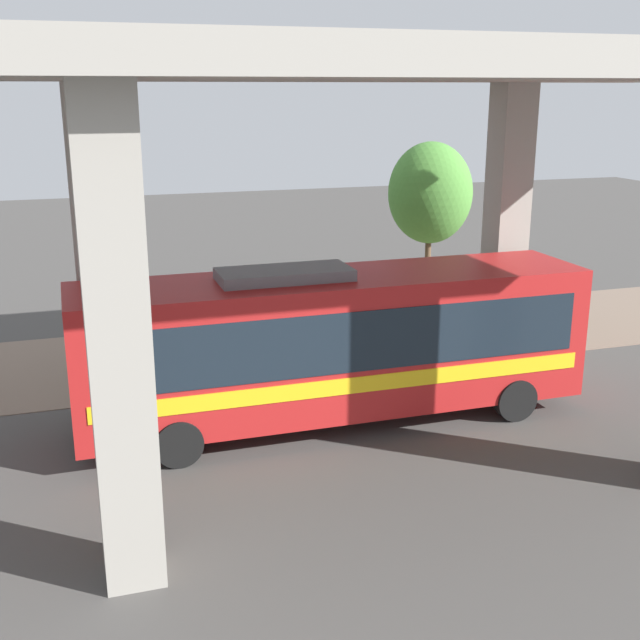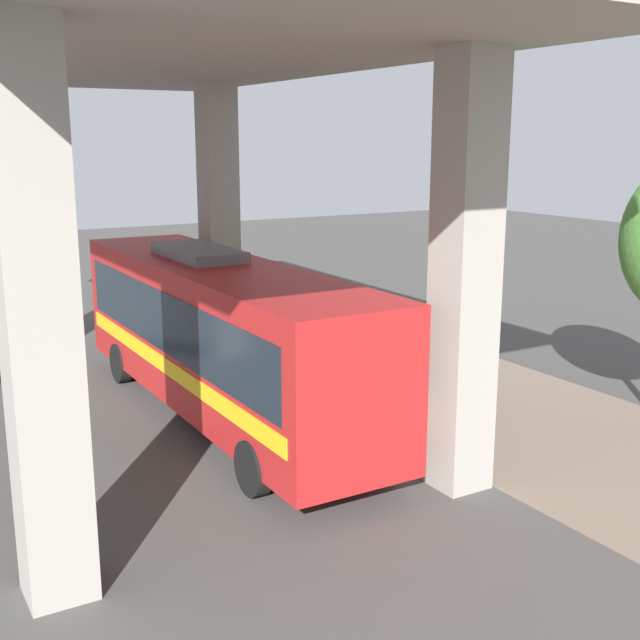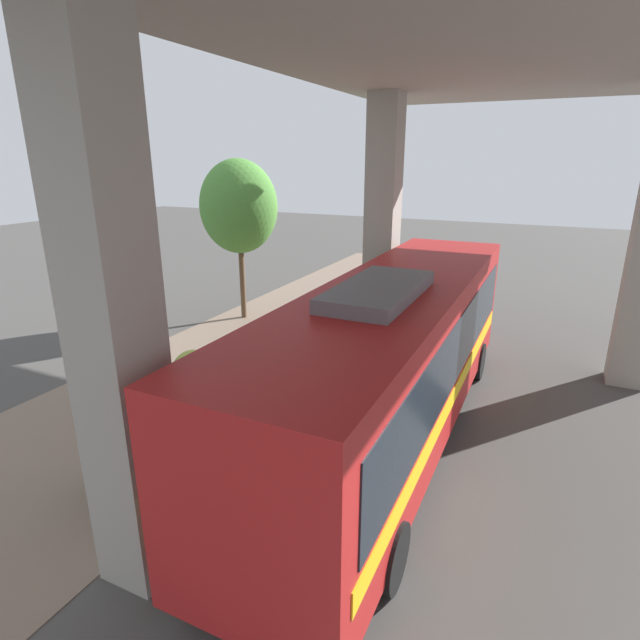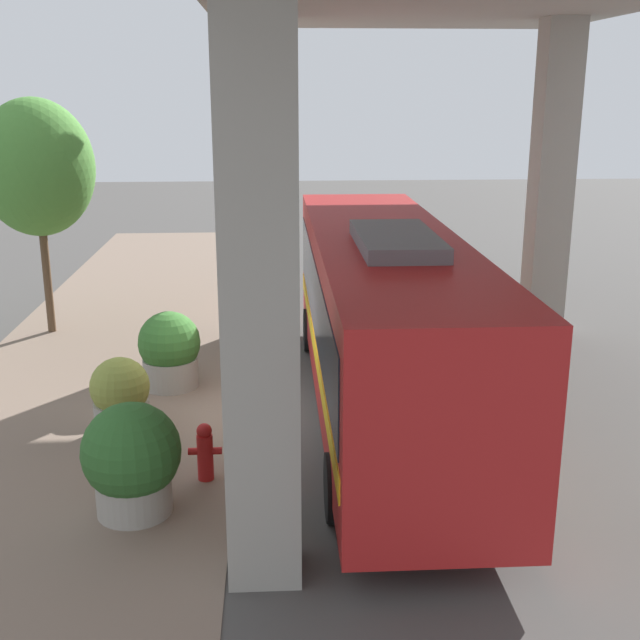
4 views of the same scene
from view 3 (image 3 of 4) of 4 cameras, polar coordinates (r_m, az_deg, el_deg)
The scene contains 9 objects.
ground_plane at distance 12.29m, azimuth -3.73°, elevation -9.99°, with size 80.00×80.00×0.00m, color #474442.
sidewalk_strip at distance 13.86m, azimuth -14.74°, elevation -7.15°, with size 6.00×40.00×0.02m.
overpass at distance 9.63m, azimuth 18.90°, elevation 24.98°, with size 9.40×18.44×8.15m.
bus at distance 10.27m, azimuth 8.49°, elevation -3.69°, with size 2.64×11.48×3.69m.
fire_hydrant at distance 10.36m, azimuth -13.43°, elevation -13.17°, with size 0.53×0.25×0.96m.
planter_front at distance 13.82m, azimuth -6.21°, elevation -3.19°, with size 1.27×1.27×1.61m.
planter_middle at distance 10.17m, azimuth -21.35°, elevation -12.29°, with size 1.42×1.42×1.69m.
planter_back at distance 12.42m, azimuth -14.16°, elevation -6.56°, with size 1.05×1.05×1.44m.
street_tree_near at distance 18.34m, azimuth -9.26°, elevation 12.63°, with size 2.75×2.75×5.77m.
Camera 3 is at (5.35, -9.45, 5.76)m, focal length 28.00 mm.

